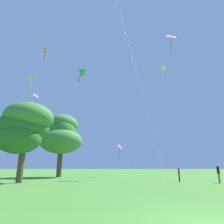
{
  "coord_description": "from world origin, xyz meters",
  "views": [
    {
      "loc": [
        -2.52,
        -5.98,
        1.49
      ],
      "look_at": [
        -5.19,
        29.33,
        11.35
      ],
      "focal_mm": 31.98,
      "sensor_mm": 36.0,
      "label": 1
    }
  ],
  "objects_px": {
    "kite_yellow_diamond": "(31,81)",
    "tree_left_oak": "(61,135)",
    "kite_orange_box": "(45,52)",
    "person_in_red_shirt": "(218,172)",
    "tree_right_cluster": "(23,127)",
    "kite_white_distant": "(162,68)",
    "kite_green_small": "(81,71)",
    "kite_red_high": "(171,42)",
    "person_with_spool": "(179,173)",
    "kite_purple_streamer": "(34,100)",
    "kite_pink_low": "(120,149)"
  },
  "relations": [
    {
      "from": "kite_red_high",
      "to": "tree_right_cluster",
      "type": "bearing_deg",
      "value": -140.87
    },
    {
      "from": "kite_white_distant",
      "to": "kite_yellow_diamond",
      "type": "bearing_deg",
      "value": -160.35
    },
    {
      "from": "kite_purple_streamer",
      "to": "kite_orange_box",
      "type": "bearing_deg",
      "value": 110.89
    },
    {
      "from": "kite_green_small",
      "to": "kite_red_high",
      "type": "xyz_separation_m",
      "value": [
        18.42,
        2.55,
        7.4
      ]
    },
    {
      "from": "kite_pink_low",
      "to": "person_in_red_shirt",
      "type": "height_order",
      "value": "kite_pink_low"
    },
    {
      "from": "kite_orange_box",
      "to": "person_in_red_shirt",
      "type": "height_order",
      "value": "kite_orange_box"
    },
    {
      "from": "kite_purple_streamer",
      "to": "tree_right_cluster",
      "type": "height_order",
      "value": "kite_purple_streamer"
    },
    {
      "from": "kite_orange_box",
      "to": "tree_right_cluster",
      "type": "relative_size",
      "value": 3.54
    },
    {
      "from": "kite_purple_streamer",
      "to": "kite_green_small",
      "type": "xyz_separation_m",
      "value": [
        6.3,
        5.0,
        7.54
      ]
    },
    {
      "from": "kite_green_small",
      "to": "kite_pink_low",
      "type": "xyz_separation_m",
      "value": [
        6.97,
        14.12,
        -13.69
      ]
    },
    {
      "from": "kite_yellow_diamond",
      "to": "kite_pink_low",
      "type": "relative_size",
      "value": 2.76
    },
    {
      "from": "kite_pink_low",
      "to": "person_in_red_shirt",
      "type": "bearing_deg",
      "value": -68.71
    },
    {
      "from": "kite_green_small",
      "to": "kite_pink_low",
      "type": "bearing_deg",
      "value": 63.72
    },
    {
      "from": "tree_right_cluster",
      "to": "kite_red_high",
      "type": "bearing_deg",
      "value": 39.13
    },
    {
      "from": "kite_green_small",
      "to": "kite_red_high",
      "type": "distance_m",
      "value": 20.02
    },
    {
      "from": "kite_pink_low",
      "to": "tree_left_oak",
      "type": "relative_size",
      "value": 0.71
    },
    {
      "from": "kite_orange_box",
      "to": "kite_white_distant",
      "type": "xyz_separation_m",
      "value": [
        28.53,
        5.55,
        -2.59
      ]
    },
    {
      "from": "person_in_red_shirt",
      "to": "person_with_spool",
      "type": "height_order",
      "value": "person_in_red_shirt"
    },
    {
      "from": "kite_yellow_diamond",
      "to": "tree_left_oak",
      "type": "distance_m",
      "value": 15.05
    },
    {
      "from": "kite_purple_streamer",
      "to": "kite_white_distant",
      "type": "distance_m",
      "value": 32.55
    },
    {
      "from": "kite_purple_streamer",
      "to": "kite_pink_low",
      "type": "xyz_separation_m",
      "value": [
        13.28,
        19.12,
        -6.14
      ]
    },
    {
      "from": "kite_pink_low",
      "to": "tree_left_oak",
      "type": "height_order",
      "value": "tree_left_oak"
    },
    {
      "from": "kite_orange_box",
      "to": "kite_yellow_diamond",
      "type": "height_order",
      "value": "kite_orange_box"
    },
    {
      "from": "kite_orange_box",
      "to": "tree_right_cluster",
      "type": "height_order",
      "value": "kite_orange_box"
    },
    {
      "from": "kite_green_small",
      "to": "kite_white_distant",
      "type": "xyz_separation_m",
      "value": [
        17.92,
        11.83,
        6.24
      ]
    },
    {
      "from": "kite_white_distant",
      "to": "tree_right_cluster",
      "type": "bearing_deg",
      "value": -127.77
    },
    {
      "from": "kite_purple_streamer",
      "to": "person_with_spool",
      "type": "relative_size",
      "value": 8.63
    },
    {
      "from": "kite_red_high",
      "to": "tree_right_cluster",
      "type": "relative_size",
      "value": 3.51
    },
    {
      "from": "kite_purple_streamer",
      "to": "kite_red_high",
      "type": "distance_m",
      "value": 29.86
    },
    {
      "from": "kite_purple_streamer",
      "to": "person_in_red_shirt",
      "type": "bearing_deg",
      "value": -19.23
    },
    {
      "from": "kite_green_small",
      "to": "tree_right_cluster",
      "type": "relative_size",
      "value": 2.47
    },
    {
      "from": "kite_red_high",
      "to": "tree_right_cluster",
      "type": "height_order",
      "value": "kite_red_high"
    },
    {
      "from": "tree_right_cluster",
      "to": "kite_yellow_diamond",
      "type": "bearing_deg",
      "value": 117.53
    },
    {
      "from": "kite_yellow_diamond",
      "to": "person_in_red_shirt",
      "type": "height_order",
      "value": "kite_yellow_diamond"
    },
    {
      "from": "tree_left_oak",
      "to": "tree_right_cluster",
      "type": "relative_size",
      "value": 1.25
    },
    {
      "from": "kite_green_small",
      "to": "tree_right_cluster",
      "type": "distance_m",
      "value": 20.16
    },
    {
      "from": "person_in_red_shirt",
      "to": "tree_right_cluster",
      "type": "distance_m",
      "value": 20.61
    },
    {
      "from": "kite_white_distant",
      "to": "person_with_spool",
      "type": "bearing_deg",
      "value": -98.89
    },
    {
      "from": "kite_purple_streamer",
      "to": "kite_pink_low",
      "type": "relative_size",
      "value": 1.83
    },
    {
      "from": "kite_orange_box",
      "to": "kite_red_high",
      "type": "height_order",
      "value": "kite_orange_box"
    },
    {
      "from": "kite_orange_box",
      "to": "tree_left_oak",
      "type": "distance_m",
      "value": 24.67
    },
    {
      "from": "kite_pink_low",
      "to": "person_with_spool",
      "type": "relative_size",
      "value": 4.71
    },
    {
      "from": "kite_orange_box",
      "to": "kite_purple_streamer",
      "type": "xyz_separation_m",
      "value": [
        4.3,
        -11.27,
        -16.38
      ]
    },
    {
      "from": "kite_pink_low",
      "to": "tree_left_oak",
      "type": "distance_m",
      "value": 18.78
    },
    {
      "from": "kite_purple_streamer",
      "to": "kite_green_small",
      "type": "height_order",
      "value": "kite_green_small"
    },
    {
      "from": "kite_purple_streamer",
      "to": "tree_left_oak",
      "type": "xyz_separation_m",
      "value": [
        4.01,
        2.81,
        -5.26
      ]
    },
    {
      "from": "kite_green_small",
      "to": "kite_red_high",
      "type": "height_order",
      "value": "kite_red_high"
    },
    {
      "from": "kite_red_high",
      "to": "tree_left_oak",
      "type": "distance_m",
      "value": 29.33
    },
    {
      "from": "kite_yellow_diamond",
      "to": "tree_left_oak",
      "type": "xyz_separation_m",
      "value": [
        8.42,
        -3.79,
        -11.89
      ]
    },
    {
      "from": "kite_purple_streamer",
      "to": "tree_left_oak",
      "type": "distance_m",
      "value": 7.19
    }
  ]
}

